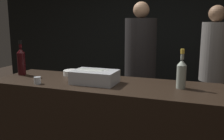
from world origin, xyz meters
name	(u,v)px	position (x,y,z in m)	size (l,w,h in m)	color
wall_back_chalkboard	(157,33)	(0.00, 2.66, 1.40)	(6.40, 0.06, 2.80)	black
bar_counter	(111,135)	(0.00, 0.35, 0.52)	(2.31, 0.69, 1.03)	black
ice_bin_with_bottles	(94,76)	(-0.15, 0.30, 1.10)	(0.41, 0.27, 0.12)	#B7BABF
bowl_white	(73,73)	(-0.51, 0.55, 1.06)	(0.20, 0.20, 0.05)	white
candle_votive	(37,80)	(-0.63, 0.10, 1.06)	(0.06, 0.06, 0.06)	silver
red_wine_bottle_black_foil	(21,61)	(-1.03, 0.38, 1.19)	(0.08, 0.08, 0.37)	black
rose_wine_bottle	(181,73)	(0.62, 0.39, 1.17)	(0.08, 0.08, 0.34)	#9EA899
person_in_hoodie	(213,67)	(0.92, 1.71, 1.01)	(0.35, 0.35, 1.80)	black
person_blond_tee	(140,65)	(0.01, 1.46, 1.03)	(0.42, 0.42, 1.85)	black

